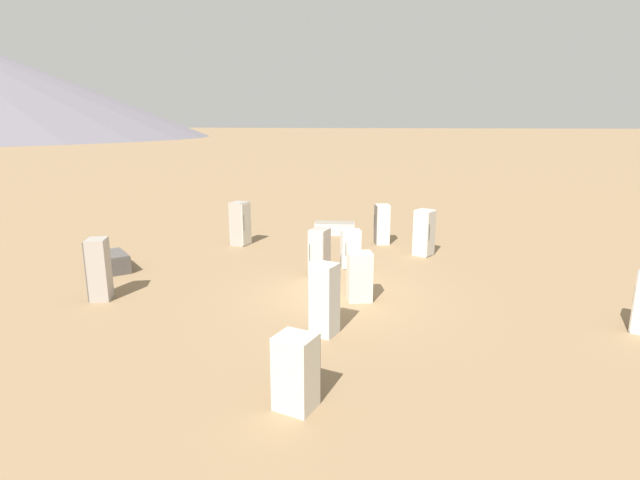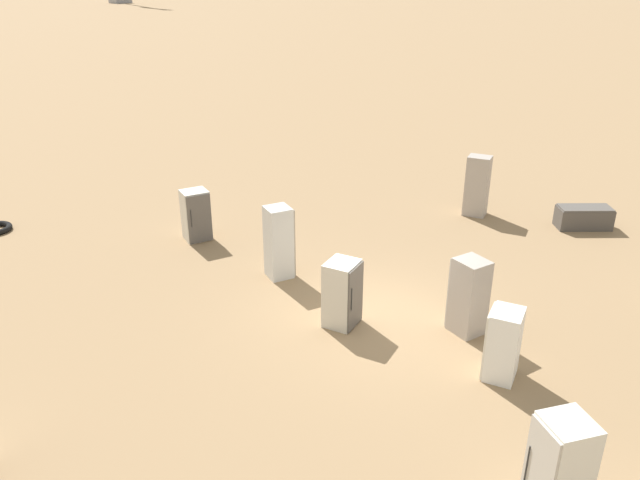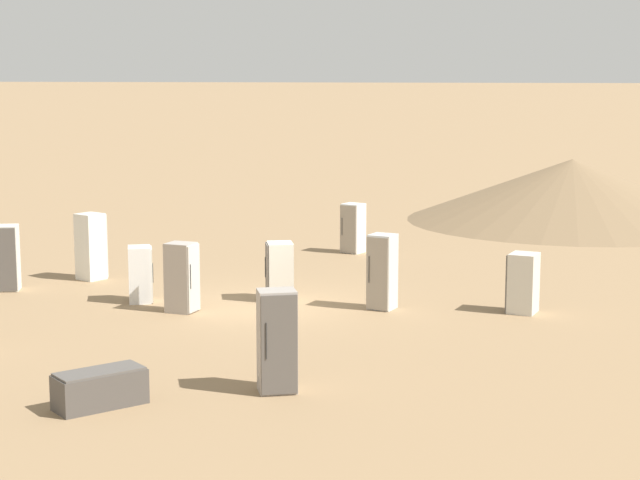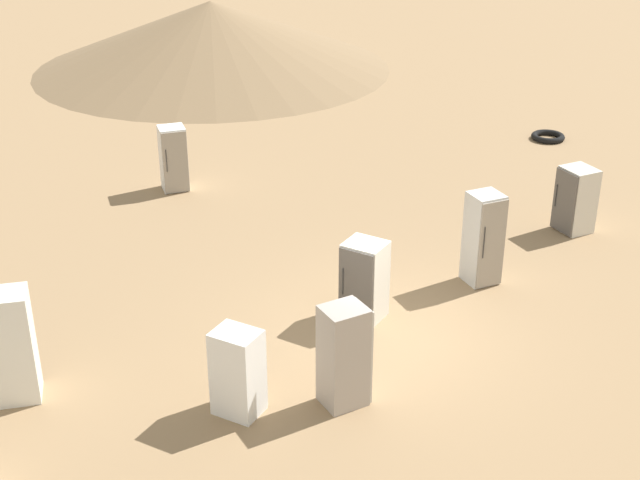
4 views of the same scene
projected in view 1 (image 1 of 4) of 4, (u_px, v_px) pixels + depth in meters
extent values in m
plane|color=#937551|center=(341.00, 296.00, 15.70)|extent=(1000.00, 1000.00, 0.00)
cube|color=white|center=(351.00, 249.00, 18.68)|extent=(0.77, 0.85, 1.44)
cube|color=silver|center=(352.00, 251.00, 18.39)|extent=(0.27, 0.64, 1.38)
cylinder|color=#2D2D2D|center=(346.00, 249.00, 18.31)|extent=(0.02, 0.02, 0.50)
cube|color=silver|center=(382.00, 224.00, 22.31)|extent=(0.78, 0.74, 1.77)
cube|color=#56514C|center=(376.00, 224.00, 22.29)|extent=(0.60, 0.21, 1.70)
cylinder|color=#2D2D2D|center=(374.00, 221.00, 22.49)|extent=(0.02, 0.02, 0.62)
cube|color=silver|center=(335.00, 229.00, 24.35)|extent=(1.08, 2.04, 0.56)
cube|color=gray|center=(335.00, 223.00, 24.28)|extent=(1.04, 1.95, 0.04)
cube|color=silver|center=(424.00, 233.00, 20.35)|extent=(0.87, 0.87, 1.88)
cube|color=#BCB7AD|center=(431.00, 234.00, 20.13)|extent=(0.57, 0.32, 1.81)
cylinder|color=#2D2D2D|center=(429.00, 233.00, 19.92)|extent=(0.02, 0.02, 0.66)
cube|color=#4C4742|center=(116.00, 262.00, 18.39)|extent=(1.58, 1.63, 0.63)
cube|color=#56514C|center=(116.00, 253.00, 18.32)|extent=(1.52, 1.56, 0.04)
cube|color=beige|center=(360.00, 277.00, 15.17)|extent=(0.83, 0.88, 1.51)
cube|color=#56514C|center=(358.00, 273.00, 15.49)|extent=(0.25, 0.67, 1.45)
cylinder|color=#2D2D2D|center=(366.00, 270.00, 15.53)|extent=(0.02, 0.02, 0.53)
cube|color=gray|center=(634.00, 300.00, 13.00)|extent=(0.57, 0.27, 1.54)
cylinder|color=#2D2D2D|center=(634.00, 295.00, 13.17)|extent=(0.02, 0.02, 0.56)
cube|color=beige|center=(296.00, 372.00, 9.39)|extent=(0.80, 0.86, 1.47)
cube|color=#56514C|center=(304.00, 365.00, 9.68)|extent=(0.21, 0.68, 1.42)
cylinder|color=#2D2D2D|center=(317.00, 363.00, 9.58)|extent=(0.02, 0.02, 0.52)
cube|color=#A89E93|center=(320.00, 253.00, 17.51)|extent=(0.76, 0.70, 1.71)
cube|color=#BCB7AD|center=(315.00, 255.00, 17.20)|extent=(0.15, 0.56, 1.65)
cylinder|color=#2D2D2D|center=(310.00, 252.00, 17.24)|extent=(0.02, 0.02, 0.60)
cube|color=silver|center=(325.00, 300.00, 12.66)|extent=(0.75, 0.74, 1.88)
cube|color=gray|center=(314.00, 298.00, 12.81)|extent=(0.56, 0.20, 1.80)
cylinder|color=#2D2D2D|center=(317.00, 292.00, 12.98)|extent=(0.02, 0.02, 0.66)
cube|color=#A89E93|center=(240.00, 224.00, 22.10)|extent=(0.84, 0.77, 1.92)
cube|color=silver|center=(247.00, 224.00, 21.97)|extent=(0.70, 0.17, 1.84)
cylinder|color=#2D2D2D|center=(244.00, 223.00, 21.70)|extent=(0.02, 0.02, 0.67)
cube|color=#A89E93|center=(99.00, 269.00, 15.20)|extent=(0.84, 0.76, 1.92)
cube|color=#56514C|center=(89.00, 270.00, 15.16)|extent=(0.63, 0.28, 1.84)
cylinder|color=#2D2D2D|center=(90.00, 265.00, 15.37)|extent=(0.02, 0.02, 0.67)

